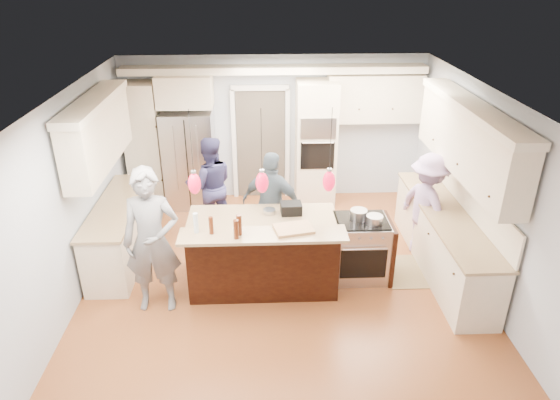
{
  "coord_description": "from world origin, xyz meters",
  "views": [
    {
      "loc": [
        -0.26,
        -5.94,
        4.18
      ],
      "look_at": [
        0.0,
        0.35,
        1.15
      ],
      "focal_mm": 32.0,
      "sensor_mm": 36.0,
      "label": 1
    }
  ],
  "objects_px": {
    "refrigerator": "(190,160)",
    "person_bar_end": "(152,242)",
    "island_range": "(361,248)",
    "kitchen_island": "(263,251)",
    "person_far_left": "(210,186)"
  },
  "relations": [
    {
      "from": "person_far_left",
      "to": "island_range",
      "type": "bearing_deg",
      "value": 136.01
    },
    {
      "from": "refrigerator",
      "to": "person_bar_end",
      "type": "xyz_separation_m",
      "value": [
        -0.1,
        -3.09,
        0.09
      ]
    },
    {
      "from": "person_bar_end",
      "to": "person_far_left",
      "type": "height_order",
      "value": "person_bar_end"
    },
    {
      "from": "kitchen_island",
      "to": "person_far_left",
      "type": "bearing_deg",
      "value": 119.15
    },
    {
      "from": "person_bar_end",
      "to": "kitchen_island",
      "type": "bearing_deg",
      "value": 19.61
    },
    {
      "from": "kitchen_island",
      "to": "island_range",
      "type": "height_order",
      "value": "kitchen_island"
    },
    {
      "from": "island_range",
      "to": "person_far_left",
      "type": "relative_size",
      "value": 0.55
    },
    {
      "from": "refrigerator",
      "to": "island_range",
      "type": "relative_size",
      "value": 1.96
    },
    {
      "from": "kitchen_island",
      "to": "person_far_left",
      "type": "relative_size",
      "value": 1.26
    },
    {
      "from": "refrigerator",
      "to": "person_bar_end",
      "type": "height_order",
      "value": "person_bar_end"
    },
    {
      "from": "person_far_left",
      "to": "kitchen_island",
      "type": "bearing_deg",
      "value": 107.87
    },
    {
      "from": "kitchen_island",
      "to": "island_range",
      "type": "xyz_separation_m",
      "value": [
        1.41,
        0.08,
        -0.03
      ]
    },
    {
      "from": "person_bar_end",
      "to": "person_far_left",
      "type": "xyz_separation_m",
      "value": [
        0.55,
        2.05,
        -0.15
      ]
    },
    {
      "from": "refrigerator",
      "to": "person_far_left",
      "type": "distance_m",
      "value": 1.14
    },
    {
      "from": "island_range",
      "to": "person_bar_end",
      "type": "xyz_separation_m",
      "value": [
        -2.81,
        -0.6,
        0.53
      ]
    }
  ]
}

